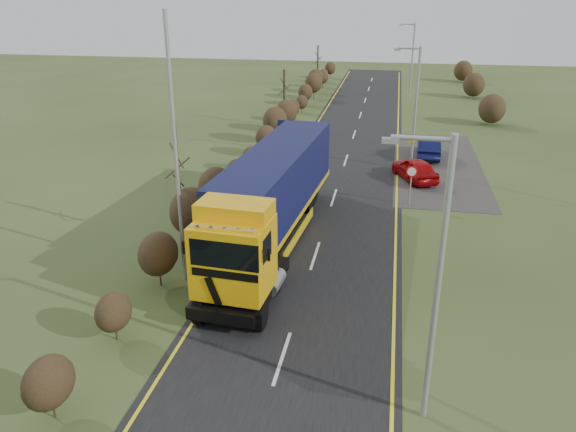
# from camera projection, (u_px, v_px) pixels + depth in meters

# --- Properties ---
(ground) EXTENTS (160.00, 160.00, 0.00)m
(ground) POSITION_uv_depth(u_px,v_px,m) (301.00, 299.00, 22.65)
(ground) COLOR #31401B
(ground) RESTS_ON ground
(road) EXTENTS (8.00, 120.00, 0.02)m
(road) POSITION_uv_depth(u_px,v_px,m) (330.00, 210.00, 31.76)
(road) COLOR black
(road) RESTS_ON ground
(layby) EXTENTS (6.00, 18.00, 0.02)m
(layby) POSITION_uv_depth(u_px,v_px,m) (437.00, 165.00, 39.76)
(layby) COLOR #312E2C
(layby) RESTS_ON ground
(lane_markings) EXTENTS (7.52, 116.00, 0.01)m
(lane_markings) POSITION_uv_depth(u_px,v_px,m) (329.00, 211.00, 31.47)
(lane_markings) COLOR yellow
(lane_markings) RESTS_ON road
(hedgerow) EXTENTS (2.24, 102.04, 6.05)m
(hedgerow) POSITION_uv_depth(u_px,v_px,m) (216.00, 189.00, 30.26)
(hedgerow) COLOR black
(hedgerow) RESTS_ON ground
(lorry) EXTENTS (3.71, 16.36, 4.51)m
(lorry) POSITION_uv_depth(u_px,v_px,m) (271.00, 195.00, 26.57)
(lorry) COLOR black
(lorry) RESTS_ON ground
(car_red_hatchback) EXTENTS (3.31, 4.63, 1.46)m
(car_red_hatchback) POSITION_uv_depth(u_px,v_px,m) (415.00, 169.00, 36.50)
(car_red_hatchback) COLOR #9E0708
(car_red_hatchback) RESTS_ON ground
(car_blue_sedan) EXTENTS (1.68, 4.61, 1.51)m
(car_blue_sedan) POSITION_uv_depth(u_px,v_px,m) (428.00, 147.00, 41.41)
(car_blue_sedan) COLOR #090D36
(car_blue_sedan) RESTS_ON ground
(streetlight_near) EXTENTS (1.80, 0.18, 8.43)m
(streetlight_near) POSITION_uv_depth(u_px,v_px,m) (435.00, 275.00, 14.75)
(streetlight_near) COLOR #9B9EA0
(streetlight_near) RESTS_ON ground
(streetlight_mid) EXTENTS (1.75, 0.18, 8.20)m
(streetlight_mid) POSITION_uv_depth(u_px,v_px,m) (414.00, 104.00, 37.33)
(streetlight_mid) COLOR #9B9EA0
(streetlight_mid) RESTS_ON ground
(streetlight_far) EXTENTS (1.75, 0.18, 8.18)m
(streetlight_far) POSITION_uv_depth(u_px,v_px,m) (411.00, 58.00, 62.28)
(streetlight_far) COLOR #9B9EA0
(streetlight_far) RESTS_ON ground
(left_pole) EXTENTS (0.16, 0.16, 10.96)m
(left_pole) POSITION_uv_depth(u_px,v_px,m) (176.00, 156.00, 22.16)
(left_pole) COLOR #9B9EA0
(left_pole) RESTS_ON ground
(speed_sign) EXTENTS (0.65, 0.10, 2.36)m
(speed_sign) POSITION_uv_depth(u_px,v_px,m) (411.00, 178.00, 31.84)
(speed_sign) COLOR #9B9EA0
(speed_sign) RESTS_ON ground
(warning_board) EXTENTS (0.64, 0.11, 1.67)m
(warning_board) POSITION_uv_depth(u_px,v_px,m) (411.00, 147.00, 40.64)
(warning_board) COLOR #9B9EA0
(warning_board) RESTS_ON ground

